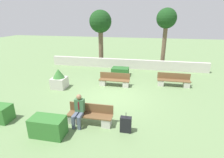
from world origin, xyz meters
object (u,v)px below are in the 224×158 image
bench_right_side (174,81)px  person_seated_man (79,109)px  suitcase (126,125)px  tree_center_left (166,21)px  bench_left_side (114,81)px  bench_front (90,117)px  planter_corner_left (59,79)px  tree_leftmost (100,23)px

bench_right_side → person_seated_man: size_ratio=1.56×
suitcase → tree_center_left: bearing=78.5°
suitcase → bench_left_side: bearing=105.9°
suitcase → bench_front: bearing=169.9°
bench_front → bench_right_side: (3.94, 5.09, 0.01)m
bench_front → planter_corner_left: size_ratio=1.53×
planter_corner_left → tree_center_left: bearing=43.2°
bench_left_side → person_seated_man: size_ratio=1.51×
suitcase → tree_center_left: 10.69m
planter_corner_left → tree_leftmost: 7.11m
bench_front → bench_right_side: same height
bench_front → tree_leftmost: tree_leftmost is taller
bench_left_side → bench_right_side: bearing=18.7°
planter_corner_left → suitcase: size_ratio=1.47×
person_seated_man → tree_center_left: tree_center_left is taller
bench_right_side → tree_leftmost: size_ratio=0.42×
bench_left_side → tree_leftmost: size_ratio=0.41×
suitcase → tree_leftmost: 11.09m
bench_front → planter_corner_left: bearing=132.8°
bench_front → person_seated_man: bearing=-161.6°
bench_front → bench_left_side: (0.20, 4.39, 0.00)m
bench_left_side → person_seated_man: bearing=-89.5°
bench_front → planter_corner_left: (-3.11, 3.36, 0.25)m
tree_leftmost → bench_right_side: bearing=-37.3°
tree_leftmost → tree_center_left: 5.59m
bench_right_side → person_seated_man: (-4.36, -5.22, 0.39)m
bench_right_side → person_seated_man: person_seated_man is taller
planter_corner_left → tree_leftmost: size_ratio=0.26×
tree_leftmost → planter_corner_left: bearing=-99.5°
bench_left_side → suitcase: 4.85m
bench_front → bench_right_side: 6.44m
planter_corner_left → tree_leftmost: bearing=80.5°
bench_front → tree_center_left: tree_center_left is taller
bench_right_side → bench_front: bearing=-138.5°
person_seated_man → tree_leftmost: 10.38m
bench_right_side → tree_center_left: (-0.42, 4.51, 3.59)m
bench_left_side → suitcase: size_ratio=2.33×
bench_front → bench_left_side: size_ratio=0.96×
tree_leftmost → suitcase: bearing=-70.1°
bench_right_side → tree_leftmost: (-6.01, 4.58, 3.38)m
bench_left_side → tree_leftmost: bearing=121.4°
person_seated_man → suitcase: 1.99m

